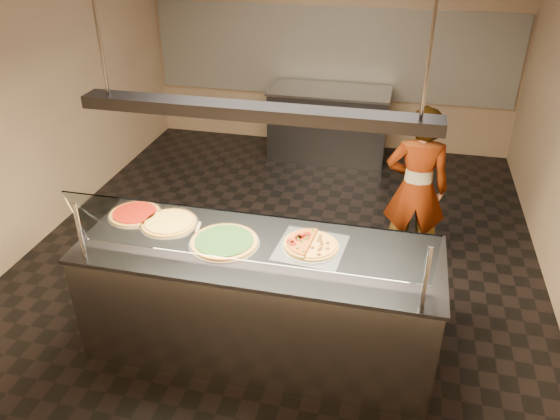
% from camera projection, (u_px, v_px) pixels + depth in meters
% --- Properties ---
extents(ground, '(5.00, 6.00, 0.02)m').
position_uv_depth(ground, '(281.00, 256.00, 5.47)').
color(ground, black).
rests_on(ground, ground).
extents(wall_back, '(5.00, 0.02, 3.00)m').
position_uv_depth(wall_back, '(332.00, 37.00, 7.27)').
color(wall_back, tan).
rests_on(wall_back, ground).
extents(wall_front, '(5.00, 0.02, 3.00)m').
position_uv_depth(wall_front, '(111.00, 360.00, 2.18)').
color(wall_front, tan).
rests_on(wall_front, ground).
extents(wall_left, '(0.02, 6.00, 3.00)m').
position_uv_depth(wall_left, '(26.00, 92.00, 5.22)').
color(wall_left, tan).
rests_on(wall_left, ground).
extents(tile_band, '(4.90, 0.02, 1.20)m').
position_uv_depth(tile_band, '(331.00, 53.00, 7.34)').
color(tile_band, silver).
rests_on(tile_band, wall_back).
extents(serving_counter, '(2.62, 0.94, 0.93)m').
position_uv_depth(serving_counter, '(260.00, 299.00, 4.13)').
color(serving_counter, '#B7B7BC').
rests_on(serving_counter, ground).
extents(sneeze_guard, '(2.38, 0.18, 0.54)m').
position_uv_depth(sneeze_guard, '(244.00, 238.00, 3.46)').
color(sneeze_guard, '#B7B7BC').
rests_on(sneeze_guard, serving_counter).
extents(perforated_tray, '(0.51, 0.51, 0.01)m').
position_uv_depth(perforated_tray, '(311.00, 247.00, 3.90)').
color(perforated_tray, silver).
rests_on(perforated_tray, serving_counter).
extents(half_pizza_pepperoni, '(0.23, 0.41, 0.05)m').
position_uv_depth(half_pizza_pepperoni, '(298.00, 242.00, 3.91)').
color(half_pizza_pepperoni, '#9E6928').
rests_on(half_pizza_pepperoni, perforated_tray).
extents(half_pizza_sausage, '(0.23, 0.41, 0.04)m').
position_uv_depth(half_pizza_sausage, '(324.00, 246.00, 3.87)').
color(half_pizza_sausage, '#9E6928').
rests_on(half_pizza_sausage, perforated_tray).
extents(pizza_spinach, '(0.52, 0.52, 0.03)m').
position_uv_depth(pizza_spinach, '(224.00, 241.00, 3.95)').
color(pizza_spinach, silver).
rests_on(pizza_spinach, serving_counter).
extents(pizza_cheese, '(0.45, 0.45, 0.03)m').
position_uv_depth(pizza_cheese, '(169.00, 222.00, 4.18)').
color(pizza_cheese, silver).
rests_on(pizza_cheese, serving_counter).
extents(pizza_tomato, '(0.42, 0.42, 0.03)m').
position_uv_depth(pizza_tomato, '(135.00, 213.00, 4.30)').
color(pizza_tomato, silver).
rests_on(pizza_tomato, serving_counter).
extents(pizza_spatula, '(0.21, 0.23, 0.02)m').
position_uv_depth(pizza_spatula, '(202.00, 231.00, 4.05)').
color(pizza_spatula, '#B7B7BC').
rests_on(pizza_spatula, pizza_spinach).
extents(prep_table, '(1.59, 0.74, 0.93)m').
position_uv_depth(prep_table, '(329.00, 123.00, 7.38)').
color(prep_table, '#36363B').
rests_on(prep_table, ground).
extents(worker, '(0.60, 0.41, 1.59)m').
position_uv_depth(worker, '(416.00, 189.00, 4.99)').
color(worker, '#28232D').
rests_on(worker, ground).
extents(heat_lamp_housing, '(2.30, 0.18, 0.08)m').
position_uv_depth(heat_lamp_housing, '(256.00, 112.00, 3.40)').
color(heat_lamp_housing, '#36363B').
rests_on(heat_lamp_housing, ceiling).
extents(lamp_rod_left, '(0.02, 0.02, 1.01)m').
position_uv_depth(lamp_rod_left, '(95.00, 13.00, 3.32)').
color(lamp_rod_left, '#B7B7BC').
rests_on(lamp_rod_left, ceiling).
extents(lamp_rod_right, '(0.02, 0.02, 1.01)m').
position_uv_depth(lamp_rod_right, '(433.00, 29.00, 2.93)').
color(lamp_rod_right, '#B7B7BC').
rests_on(lamp_rod_right, ceiling).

